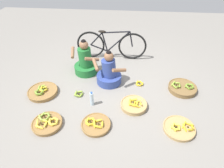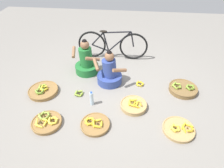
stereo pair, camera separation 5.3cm
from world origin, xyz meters
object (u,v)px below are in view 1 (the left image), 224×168
(bicycle_leaning, at_px, (111,45))
(banana_basket_front_left, at_px, (179,128))
(vendor_woman_front, at_px, (109,73))
(banana_basket_front_center, at_px, (47,123))
(banana_basket_front_right, at_px, (134,105))
(loose_bananas_back_left, at_px, (139,83))
(banana_basket_mid_right, at_px, (182,88))
(banana_basket_back_center, at_px, (96,124))
(water_bottle, at_px, (92,99))
(vendor_woman_behind, at_px, (85,62))
(loose_bananas_back_right, at_px, (79,94))
(banana_basket_near_bicycle, at_px, (43,91))

(bicycle_leaning, xyz_separation_m, banana_basket_front_left, (1.30, -2.15, -0.32))
(vendor_woman_front, height_order, banana_basket_front_left, vendor_woman_front)
(banana_basket_front_left, bearing_deg, bicycle_leaning, 121.14)
(banana_basket_front_center, distance_m, banana_basket_front_right, 1.54)
(banana_basket_front_center, height_order, loose_bananas_back_left, banana_basket_front_center)
(banana_basket_mid_right, height_order, loose_bananas_back_left, banana_basket_mid_right)
(banana_basket_back_center, relative_size, water_bottle, 1.63)
(vendor_woman_front, height_order, water_bottle, vendor_woman_front)
(bicycle_leaning, distance_m, banana_basket_mid_right, 1.94)
(banana_basket_front_left, distance_m, banana_basket_back_center, 1.36)
(bicycle_leaning, bearing_deg, vendor_woman_front, -87.68)
(vendor_woman_behind, height_order, banana_basket_mid_right, vendor_woman_behind)
(vendor_woman_behind, relative_size, water_bottle, 2.67)
(banana_basket_front_right, bearing_deg, vendor_woman_behind, 136.41)
(loose_bananas_back_right, bearing_deg, banana_basket_near_bicycle, -179.02)
(loose_bananas_back_right, bearing_deg, banana_basket_mid_right, 9.18)
(bicycle_leaning, bearing_deg, loose_bananas_back_left, -56.20)
(banana_basket_mid_right, xyz_separation_m, loose_bananas_back_left, (-0.86, 0.11, -0.03))
(banana_basket_near_bicycle, distance_m, banana_basket_back_center, 1.38)
(bicycle_leaning, relative_size, loose_bananas_back_left, 8.92)
(bicycle_leaning, height_order, water_bottle, bicycle_leaning)
(banana_basket_back_center, xyz_separation_m, loose_bananas_back_right, (-0.45, 0.73, -0.01))
(banana_basket_front_left, relative_size, banana_basket_back_center, 1.05)
(vendor_woman_behind, height_order, loose_bananas_back_left, vendor_woman_behind)
(banana_basket_front_center, bearing_deg, banana_basket_near_bicycle, 115.49)
(banana_basket_mid_right, bearing_deg, water_bottle, -162.02)
(banana_basket_front_left, xyz_separation_m, banana_basket_mid_right, (0.25, 1.02, 0.02))
(vendor_woman_front, height_order, banana_basket_mid_right, vendor_woman_front)
(loose_bananas_back_right, xyz_separation_m, loose_bananas_back_left, (1.20, 0.44, -0.01))
(vendor_woman_behind, bearing_deg, loose_bananas_back_left, -16.53)
(loose_bananas_back_left, relative_size, water_bottle, 0.63)
(vendor_woman_front, height_order, banana_basket_near_bicycle, vendor_woman_front)
(banana_basket_back_center, bearing_deg, vendor_woman_front, 85.11)
(water_bottle, bearing_deg, loose_bananas_back_left, 37.03)
(bicycle_leaning, relative_size, banana_basket_back_center, 3.46)
(bicycle_leaning, distance_m, banana_basket_front_center, 2.43)
(vendor_woman_front, distance_m, banana_basket_front_center, 1.55)
(vendor_woman_behind, xyz_separation_m, water_bottle, (0.31, -1.03, -0.12))
(vendor_woman_behind, relative_size, banana_basket_front_left, 1.56)
(banana_basket_front_left, height_order, banana_basket_front_center, banana_basket_front_center)
(banana_basket_mid_right, bearing_deg, banana_basket_front_right, -149.97)
(vendor_woman_behind, distance_m, banana_basket_front_left, 2.35)
(banana_basket_mid_right, bearing_deg, bicycle_leaning, 143.75)
(banana_basket_near_bicycle, bearing_deg, banana_basket_front_center, -64.51)
(banana_basket_mid_right, distance_m, water_bottle, 1.84)
(vendor_woman_front, bearing_deg, loose_bananas_back_left, -2.47)
(banana_basket_back_center, bearing_deg, loose_bananas_back_right, 121.75)
(banana_basket_mid_right, height_order, water_bottle, water_bottle)
(banana_basket_front_right, distance_m, loose_bananas_back_right, 1.10)
(banana_basket_near_bicycle, bearing_deg, banana_basket_front_left, -14.88)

